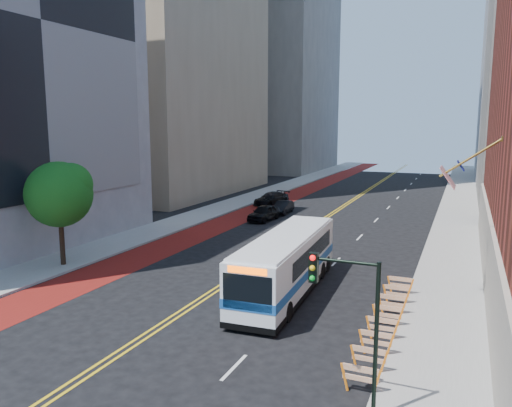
{
  "coord_description": "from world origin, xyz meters",
  "views": [
    {
      "loc": [
        12.5,
        -18.06,
        9.18
      ],
      "look_at": [
        1.48,
        8.0,
        4.66
      ],
      "focal_mm": 35.0,
      "sensor_mm": 36.0,
      "label": 1
    }
  ],
  "objects_px": {
    "transit_bus": "(287,263)",
    "car_b": "(283,207)",
    "traffic_signal": "(348,304)",
    "car_a": "(264,213)",
    "street_tree": "(60,192)",
    "car_c": "(271,199)"
  },
  "relations": [
    {
      "from": "traffic_signal",
      "to": "street_tree",
      "type": "bearing_deg",
      "value": 155.18
    },
    {
      "from": "transit_bus",
      "to": "car_a",
      "type": "xyz_separation_m",
      "value": [
        -8.95,
        18.74,
        -0.96
      ]
    },
    {
      "from": "street_tree",
      "to": "transit_bus",
      "type": "distance_m",
      "value": 15.43
    },
    {
      "from": "traffic_signal",
      "to": "car_a",
      "type": "distance_m",
      "value": 32.66
    },
    {
      "from": "transit_bus",
      "to": "car_a",
      "type": "relative_size",
      "value": 2.72
    },
    {
      "from": "street_tree",
      "to": "car_a",
      "type": "xyz_separation_m",
      "value": [
        6.12,
        19.54,
        -4.16
      ]
    },
    {
      "from": "car_b",
      "to": "car_c",
      "type": "distance_m",
      "value": 5.51
    },
    {
      "from": "street_tree",
      "to": "traffic_signal",
      "type": "bearing_deg",
      "value": -24.82
    },
    {
      "from": "transit_bus",
      "to": "car_b",
      "type": "height_order",
      "value": "transit_bus"
    },
    {
      "from": "car_b",
      "to": "car_c",
      "type": "height_order",
      "value": "car_c"
    },
    {
      "from": "street_tree",
      "to": "car_c",
      "type": "relative_size",
      "value": 1.34
    },
    {
      "from": "car_a",
      "to": "car_c",
      "type": "distance_m",
      "value": 9.45
    },
    {
      "from": "transit_bus",
      "to": "car_b",
      "type": "relative_size",
      "value": 3.09
    },
    {
      "from": "traffic_signal",
      "to": "car_b",
      "type": "height_order",
      "value": "traffic_signal"
    },
    {
      "from": "street_tree",
      "to": "car_a",
      "type": "distance_m",
      "value": 20.9
    },
    {
      "from": "car_a",
      "to": "car_b",
      "type": "xyz_separation_m",
      "value": [
        0.33,
        4.47,
        -0.11
      ]
    },
    {
      "from": "traffic_signal",
      "to": "car_b",
      "type": "bearing_deg",
      "value": 112.93
    },
    {
      "from": "transit_bus",
      "to": "street_tree",
      "type": "bearing_deg",
      "value": -179.74
    },
    {
      "from": "car_c",
      "to": "car_b",
      "type": "bearing_deg",
      "value": -40.12
    },
    {
      "from": "car_a",
      "to": "car_c",
      "type": "bearing_deg",
      "value": 111.51
    },
    {
      "from": "street_tree",
      "to": "traffic_signal",
      "type": "distance_m",
      "value": 22.79
    },
    {
      "from": "car_c",
      "to": "traffic_signal",
      "type": "bearing_deg",
      "value": -49.66
    }
  ]
}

